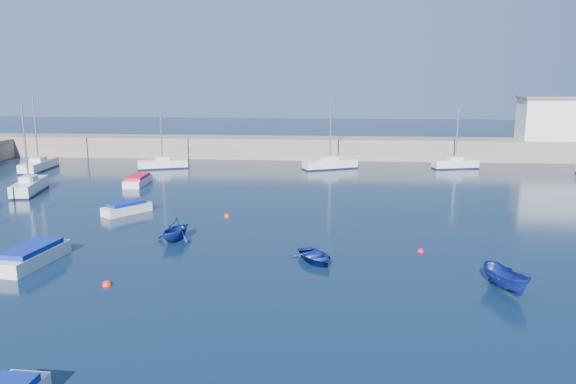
# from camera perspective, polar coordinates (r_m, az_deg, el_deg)

# --- Properties ---
(ground) EXTENTS (220.00, 220.00, 0.00)m
(ground) POSITION_cam_1_polar(r_m,az_deg,el_deg) (27.51, 0.28, -10.86)
(ground) COLOR #0C1E36
(ground) RESTS_ON ground
(back_wall) EXTENTS (96.00, 4.50, 2.60)m
(back_wall) POSITION_cam_1_polar(r_m,az_deg,el_deg) (71.92, 2.96, 4.49)
(back_wall) COLOR #7D6D5F
(back_wall) RESTS_ON ground
(harbor_office) EXTENTS (10.00, 4.00, 5.00)m
(harbor_office) POSITION_cam_1_polar(r_m,az_deg,el_deg) (76.85, 26.12, 6.63)
(harbor_office) COLOR silver
(harbor_office) RESTS_ON back_wall
(sailboat_3) EXTENTS (2.82, 6.17, 7.97)m
(sailboat_3) POSITION_cam_1_polar(r_m,az_deg,el_deg) (55.99, -24.80, 0.54)
(sailboat_3) COLOR silver
(sailboat_3) RESTS_ON ground
(sailboat_4) EXTENTS (2.11, 6.47, 8.39)m
(sailboat_4) POSITION_cam_1_polar(r_m,az_deg,el_deg) (68.87, -23.98, 2.53)
(sailboat_4) COLOR silver
(sailboat_4) RESTS_ON ground
(sailboat_5) EXTENTS (5.73, 3.35, 7.33)m
(sailboat_5) POSITION_cam_1_polar(r_m,az_deg,el_deg) (65.62, -12.62, 2.82)
(sailboat_5) COLOR silver
(sailboat_5) RESTS_ON ground
(sailboat_6) EXTENTS (6.36, 4.11, 8.16)m
(sailboat_6) POSITION_cam_1_polar(r_m,az_deg,el_deg) (64.04, 4.29, 2.89)
(sailboat_6) COLOR silver
(sailboat_6) RESTS_ON ground
(sailboat_7) EXTENTS (5.33, 2.61, 6.87)m
(sailboat_7) POSITION_cam_1_polar(r_m,az_deg,el_deg) (66.84, 16.64, 2.77)
(sailboat_7) COLOR silver
(sailboat_7) RESTS_ON ground
(motorboat_0) EXTENTS (2.38, 5.10, 1.10)m
(motorboat_0) POSITION_cam_1_polar(r_m,az_deg,el_deg) (35.26, -24.54, -5.89)
(motorboat_0) COLOR silver
(motorboat_0) RESTS_ON ground
(motorboat_1) EXTENTS (3.33, 3.83, 0.93)m
(motorboat_1) POSITION_cam_1_polar(r_m,az_deg,el_deg) (45.26, -16.06, -1.56)
(motorboat_1) COLOR silver
(motorboat_1) RESTS_ON ground
(motorboat_2) EXTENTS (1.75, 4.61, 0.94)m
(motorboat_2) POSITION_cam_1_polar(r_m,az_deg,el_deg) (56.64, -15.01, 1.17)
(motorboat_2) COLOR silver
(motorboat_2) RESTS_ON ground
(dinghy_center) EXTENTS (3.38, 3.72, 0.63)m
(dinghy_center) POSITION_cam_1_polar(r_m,az_deg,el_deg) (32.58, 2.80, -6.58)
(dinghy_center) COLOR navy
(dinghy_center) RESTS_ON ground
(dinghy_left) EXTENTS (3.29, 3.52, 1.50)m
(dinghy_left) POSITION_cam_1_polar(r_m,az_deg,el_deg) (37.12, -11.40, -3.77)
(dinghy_left) COLOR navy
(dinghy_left) RESTS_ON ground
(dinghy_right) EXTENTS (2.23, 3.45, 1.25)m
(dinghy_right) POSITION_cam_1_polar(r_m,az_deg,el_deg) (30.21, 21.30, -8.32)
(dinghy_right) COLOR navy
(dinghy_right) RESTS_ON ground
(buoy_0) EXTENTS (0.49, 0.49, 0.49)m
(buoy_0) POSITION_cam_1_polar(r_m,az_deg,el_deg) (30.67, -17.92, -9.01)
(buoy_0) COLOR red
(buoy_0) RESTS_ON ground
(buoy_1) EXTENTS (0.45, 0.45, 0.45)m
(buoy_1) POSITION_cam_1_polar(r_m,az_deg,el_deg) (35.34, 13.32, -5.94)
(buoy_1) COLOR #B90D2F
(buoy_1) RESTS_ON ground
(buoy_3) EXTENTS (0.47, 0.47, 0.47)m
(buoy_3) POSITION_cam_1_polar(r_m,az_deg,el_deg) (42.85, -6.22, -2.51)
(buoy_3) COLOR red
(buoy_3) RESTS_ON ground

